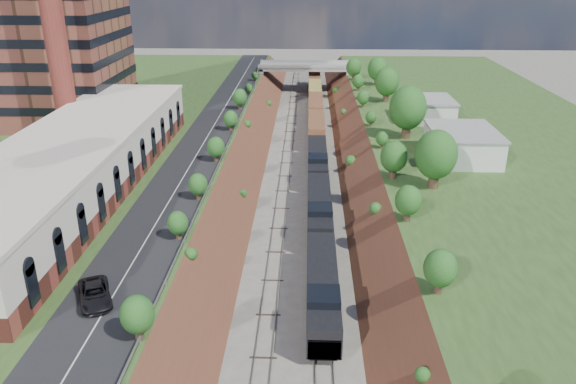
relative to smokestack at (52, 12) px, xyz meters
name	(u,v)px	position (x,y,z in m)	size (l,w,h in m)	color
platform_left	(102,153)	(3.00, 4.00, -22.50)	(44.00, 180.00, 5.00)	#304C1F
platform_right	(506,157)	(69.00, 4.00, -22.50)	(44.00, 180.00, 5.00)	#304C1F
embankment_left	(235,169)	(25.00, 4.00, -25.00)	(7.07, 180.00, 7.07)	brown
embankment_right	(368,170)	(47.00, 4.00, -25.00)	(7.07, 180.00, 7.07)	brown
rail_left_track	(285,169)	(33.40, 4.00, -24.91)	(1.58, 180.00, 0.18)	gray
rail_right_track	(317,169)	(38.60, 4.00, -24.91)	(1.58, 180.00, 0.18)	gray
road	(206,139)	(20.50, 4.00, -19.95)	(8.00, 180.00, 0.10)	black
guardrail	(231,137)	(24.60, 3.80, -19.45)	(0.10, 171.00, 0.70)	#99999E
commercial_building	(74,163)	(8.00, -18.00, -16.49)	(14.30, 62.30, 7.00)	brown
smokestack	(52,12)	(0.00, 0.00, 0.00)	(3.20, 3.20, 40.00)	brown
overpass	(305,72)	(36.00, 66.00, -20.08)	(24.50, 8.30, 7.40)	gray
white_building_near	(462,145)	(59.50, -4.00, -18.00)	(9.00, 12.00, 4.00)	silver
white_building_far	(429,110)	(59.00, 18.00, -18.20)	(8.00, 10.00, 3.60)	silver
tree_right_large	(436,155)	(53.00, -16.00, -15.62)	(5.25, 5.25, 7.61)	#473323
tree_left_crest	(171,242)	(24.20, -36.00, -17.96)	(2.45, 2.45, 3.55)	#473323
freight_train	(316,132)	(38.60, 17.77, -22.45)	(3.01, 121.26, 4.55)	black
suv	(95,294)	(19.35, -43.38, -19.15)	(2.48, 5.38, 1.49)	black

